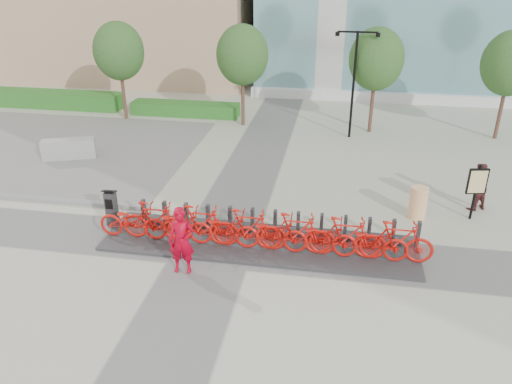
% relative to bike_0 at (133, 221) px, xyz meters
% --- Properties ---
extents(ground, '(120.00, 120.00, 0.00)m').
position_rel_bike_0_xyz_m(ground, '(2.60, 0.05, -0.65)').
color(ground, '#ADAF97').
extents(gravel_patch, '(14.00, 14.00, 0.00)m').
position_rel_bike_0_xyz_m(gravel_patch, '(-7.40, 7.05, -0.64)').
color(gravel_patch, slate).
rests_on(gravel_patch, ground).
extents(hedge_a, '(10.00, 1.40, 0.90)m').
position_rel_bike_0_xyz_m(hedge_a, '(-11.40, 13.55, -0.20)').
color(hedge_a, '#3D712D').
rests_on(hedge_a, ground).
extents(hedge_b, '(6.00, 1.20, 0.70)m').
position_rel_bike_0_xyz_m(hedge_b, '(-2.40, 13.25, -0.30)').
color(hedge_b, '#3D712D').
rests_on(hedge_b, ground).
extents(tree_0, '(2.60, 2.60, 5.10)m').
position_rel_bike_0_xyz_m(tree_0, '(-5.40, 12.05, 2.94)').
color(tree_0, brown).
rests_on(tree_0, ground).
extents(tree_1, '(2.60, 2.60, 5.10)m').
position_rel_bike_0_xyz_m(tree_1, '(1.10, 12.05, 2.94)').
color(tree_1, brown).
rests_on(tree_1, ground).
extents(tree_2, '(2.60, 2.60, 5.10)m').
position_rel_bike_0_xyz_m(tree_2, '(7.60, 12.05, 2.94)').
color(tree_2, brown).
rests_on(tree_2, ground).
extents(tree_3, '(2.60, 2.60, 5.10)m').
position_rel_bike_0_xyz_m(tree_3, '(13.60, 12.05, 2.94)').
color(tree_3, brown).
rests_on(tree_3, ground).
extents(streetlamp, '(2.00, 0.20, 5.00)m').
position_rel_bike_0_xyz_m(streetlamp, '(6.60, 11.05, 2.49)').
color(streetlamp, black).
rests_on(streetlamp, ground).
extents(dock_pad, '(9.60, 2.40, 0.08)m').
position_rel_bike_0_xyz_m(dock_pad, '(3.90, 0.35, -0.61)').
color(dock_pad, '#333336').
rests_on(dock_pad, ground).
extents(dock_rail_posts, '(8.74, 0.50, 0.85)m').
position_rel_bike_0_xyz_m(dock_rail_posts, '(4.32, 0.82, -0.14)').
color(dock_rail_posts, '#2C2C2F').
rests_on(dock_rail_posts, dock_pad).
extents(bike_0, '(2.16, 0.75, 1.14)m').
position_rel_bike_0_xyz_m(bike_0, '(0.00, 0.00, 0.00)').
color(bike_0, red).
rests_on(bike_0, dock_pad).
extents(bike_1, '(2.10, 0.59, 1.26)m').
position_rel_bike_0_xyz_m(bike_1, '(0.72, 0.00, 0.06)').
color(bike_1, red).
rests_on(bike_1, dock_pad).
extents(bike_2, '(2.16, 0.75, 1.14)m').
position_rel_bike_0_xyz_m(bike_2, '(1.44, 0.00, 0.00)').
color(bike_2, red).
rests_on(bike_2, dock_pad).
extents(bike_3, '(2.10, 0.59, 1.26)m').
position_rel_bike_0_xyz_m(bike_3, '(2.16, 0.00, 0.06)').
color(bike_3, red).
rests_on(bike_3, dock_pad).
extents(bike_4, '(2.16, 0.75, 1.14)m').
position_rel_bike_0_xyz_m(bike_4, '(2.88, 0.00, 0.00)').
color(bike_4, red).
rests_on(bike_4, dock_pad).
extents(bike_5, '(2.10, 0.59, 1.26)m').
position_rel_bike_0_xyz_m(bike_5, '(3.60, 0.00, 0.06)').
color(bike_5, red).
rests_on(bike_5, dock_pad).
extents(bike_6, '(2.16, 0.75, 1.14)m').
position_rel_bike_0_xyz_m(bike_6, '(4.32, 0.00, 0.00)').
color(bike_6, red).
rests_on(bike_6, dock_pad).
extents(bike_7, '(2.10, 0.59, 1.26)m').
position_rel_bike_0_xyz_m(bike_7, '(5.04, 0.00, 0.06)').
color(bike_7, red).
rests_on(bike_7, dock_pad).
extents(bike_8, '(2.16, 0.75, 1.14)m').
position_rel_bike_0_xyz_m(bike_8, '(5.76, 0.00, 0.00)').
color(bike_8, red).
rests_on(bike_8, dock_pad).
extents(bike_9, '(2.10, 0.59, 1.26)m').
position_rel_bike_0_xyz_m(bike_9, '(6.48, 0.00, 0.06)').
color(bike_9, red).
rests_on(bike_9, dock_pad).
extents(bike_10, '(2.16, 0.75, 1.14)m').
position_rel_bike_0_xyz_m(bike_10, '(7.20, 0.00, 0.00)').
color(bike_10, red).
rests_on(bike_10, dock_pad).
extents(bike_11, '(2.10, 0.59, 1.26)m').
position_rel_bike_0_xyz_m(bike_11, '(7.92, 0.00, 0.06)').
color(bike_11, red).
rests_on(bike_11, dock_pad).
extents(kiosk, '(0.41, 0.34, 1.30)m').
position_rel_bike_0_xyz_m(kiosk, '(-0.97, 0.61, 0.05)').
color(kiosk, '#2C2C2F').
rests_on(kiosk, dock_pad).
extents(worker_red, '(0.75, 0.53, 1.97)m').
position_rel_bike_0_xyz_m(worker_red, '(2.04, -1.42, 0.34)').
color(worker_red, '#AA0017').
rests_on(worker_red, ground).
extents(pedestrian, '(1.04, 0.97, 1.71)m').
position_rel_bike_0_xyz_m(pedestrian, '(10.92, 4.00, 0.20)').
color(pedestrian, '#552326').
rests_on(pedestrian, ground).
extents(construction_barrel, '(0.61, 0.61, 1.11)m').
position_rel_bike_0_xyz_m(construction_barrel, '(8.87, 2.97, -0.09)').
color(construction_barrel, orange).
rests_on(construction_barrel, ground).
extents(jersey_barrier, '(2.30, 1.39, 0.86)m').
position_rel_bike_0_xyz_m(jersey_barrier, '(-5.46, 6.06, -0.22)').
color(jersey_barrier, gray).
rests_on(jersey_barrier, ground).
extents(map_sign, '(0.65, 0.22, 1.96)m').
position_rel_bike_0_xyz_m(map_sign, '(10.67, 3.20, 0.65)').
color(map_sign, black).
rests_on(map_sign, ground).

